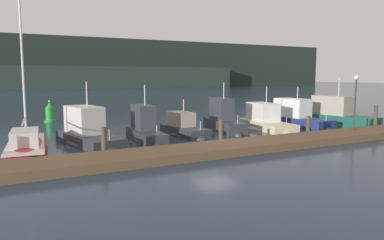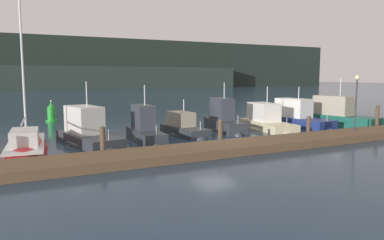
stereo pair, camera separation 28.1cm
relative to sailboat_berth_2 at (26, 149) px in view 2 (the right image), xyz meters
The scene contains 17 objects.
ground_plane 10.99m from the sailboat_berth_2, 16.09° to the right, with size 400.00×400.00×0.00m, color #1E3347.
dock 11.86m from the sailboat_berth_2, 27.16° to the right, with size 38.14×2.80×0.45m, color brown.
mooring_pile_1 5.15m from the sailboat_berth_2, 47.55° to the right, with size 0.28×0.28×1.62m, color #4C3D2D.
mooring_pile_2 11.23m from the sailboat_berth_2, 19.63° to the right, with size 0.28×0.28×1.58m, color #4C3D2D.
mooring_pile_3 18.08m from the sailboat_berth_2, 12.03° to the right, with size 0.28×0.28×1.47m, color #4C3D2D.
mooring_pile_4 25.08m from the sailboat_berth_2, ahead, with size 0.28×0.28×1.95m, color #4C3D2D.
sailboat_berth_2 is the anchor object (origin of this frame).
motorboat_berth_3 3.63m from the sailboat_berth_2, ahead, with size 3.47×6.98×4.52m.
motorboat_berth_4 7.20m from the sailboat_berth_2, ahead, with size 1.98×5.61×4.23m.
motorboat_berth_5 10.51m from the sailboat_berth_2, ahead, with size 2.16×5.14×3.07m.
motorboat_berth_6 14.23m from the sailboat_berth_2, ahead, with size 2.46×5.86×4.37m.
motorboat_berth_7 17.71m from the sailboat_berth_2, ahead, with size 3.22×6.74×3.83m.
motorboat_berth_8 21.22m from the sailboat_berth_2, ahead, with size 2.79×6.90×3.94m.
motorboat_berth_9 24.82m from the sailboat_berth_2, ahead, with size 3.40×7.54×4.76m.
channel_buoy 14.21m from the sailboat_berth_2, 77.80° to the left, with size 1.09×1.09×1.99m.
dock_lamppost 21.62m from the sailboat_berth_2, 13.38° to the right, with size 0.32×0.32×3.82m.
hillside_backdrop 112.06m from the sailboat_berth_2, 84.87° to the left, with size 240.00×23.00×17.19m.
Camera 2 is at (-11.71, -19.77, 4.22)m, focal length 35.00 mm.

